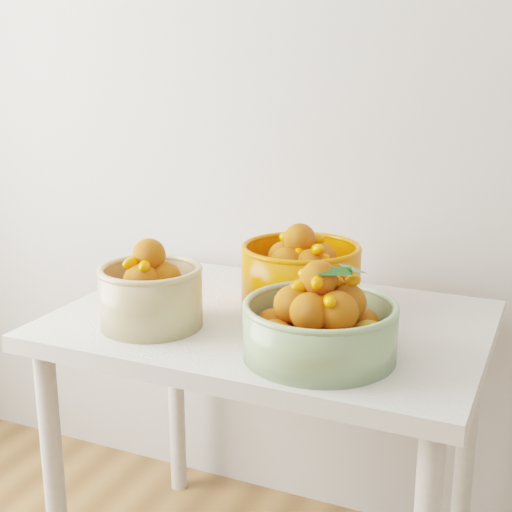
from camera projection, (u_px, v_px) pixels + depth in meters
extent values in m
cube|color=beige|center=(499.00, 56.00, 1.72)|extent=(4.00, 0.04, 2.70)
cube|color=silver|center=(270.00, 325.00, 1.70)|extent=(1.00, 0.70, 0.04)
cylinder|color=silver|center=(54.00, 484.00, 1.71)|extent=(0.05, 0.05, 0.71)
cylinder|color=silver|center=(176.00, 387.00, 2.22)|extent=(0.05, 0.05, 0.71)
cylinder|color=silver|center=(466.00, 446.00, 1.88)|extent=(0.05, 0.05, 0.71)
cylinder|color=tan|center=(151.00, 298.00, 1.62)|extent=(0.28, 0.28, 0.13)
torus|color=tan|center=(150.00, 270.00, 1.61)|extent=(0.29, 0.29, 0.02)
sphere|color=#D1660C|center=(174.00, 307.00, 1.60)|extent=(0.08, 0.08, 0.08)
sphere|color=orange|center=(171.00, 297.00, 1.67)|extent=(0.08, 0.08, 0.08)
sphere|color=orange|center=(142.00, 296.00, 1.68)|extent=(0.08, 0.08, 0.08)
sphere|color=orange|center=(125.00, 305.00, 1.61)|extent=(0.08, 0.08, 0.08)
sphere|color=orange|center=(143.00, 312.00, 1.57)|extent=(0.08, 0.08, 0.08)
sphere|color=orange|center=(151.00, 303.00, 1.63)|extent=(0.08, 0.08, 0.08)
sphere|color=orange|center=(165.00, 278.00, 1.61)|extent=(0.07, 0.07, 0.07)
sphere|color=orange|center=(145.00, 274.00, 1.64)|extent=(0.07, 0.07, 0.07)
sphere|color=orange|center=(141.00, 281.00, 1.58)|extent=(0.08, 0.08, 0.08)
sphere|color=orange|center=(149.00, 255.00, 1.61)|extent=(0.07, 0.07, 0.07)
ellipsoid|color=#FF6902|center=(131.00, 263.00, 1.58)|extent=(0.05, 0.05, 0.04)
ellipsoid|color=#FF6902|center=(154.00, 258.00, 1.62)|extent=(0.03, 0.04, 0.03)
ellipsoid|color=#FF6902|center=(141.00, 250.00, 1.62)|extent=(0.04, 0.04, 0.03)
ellipsoid|color=#FF6902|center=(144.00, 266.00, 1.56)|extent=(0.04, 0.05, 0.03)
cylinder|color=#82A36F|center=(320.00, 331.00, 1.45)|extent=(0.38, 0.38, 0.11)
torus|color=#82A36F|center=(320.00, 306.00, 1.44)|extent=(0.38, 0.38, 0.02)
sphere|color=#D1660C|center=(368.00, 340.00, 1.42)|extent=(0.08, 0.08, 0.08)
sphere|color=orange|center=(363.00, 326.00, 1.49)|extent=(0.08, 0.08, 0.08)
sphere|color=orange|center=(337.00, 317.00, 1.54)|extent=(0.08, 0.08, 0.08)
sphere|color=orange|center=(300.00, 316.00, 1.55)|extent=(0.08, 0.08, 0.08)
sphere|color=orange|center=(273.00, 326.00, 1.49)|extent=(0.07, 0.07, 0.07)
sphere|color=orange|center=(275.00, 340.00, 1.41)|extent=(0.08, 0.08, 0.08)
sphere|color=orange|center=(302.00, 350.00, 1.37)|extent=(0.08, 0.08, 0.08)
sphere|color=orange|center=(344.00, 350.00, 1.36)|extent=(0.08, 0.08, 0.08)
sphere|color=orange|center=(320.00, 333.00, 1.45)|extent=(0.08, 0.08, 0.08)
sphere|color=orange|center=(347.00, 303.00, 1.44)|extent=(0.08, 0.08, 0.08)
sphere|color=orange|center=(330.00, 296.00, 1.49)|extent=(0.08, 0.08, 0.08)
sphere|color=orange|center=(304.00, 296.00, 1.48)|extent=(0.08, 0.08, 0.08)
sphere|color=orange|center=(293.00, 305.00, 1.43)|extent=(0.08, 0.08, 0.08)
sphere|color=orange|center=(309.00, 312.00, 1.39)|extent=(0.08, 0.08, 0.08)
sphere|color=orange|center=(337.00, 312.00, 1.39)|extent=(0.08, 0.08, 0.08)
sphere|color=orange|center=(319.00, 279.00, 1.43)|extent=(0.08, 0.08, 0.08)
ellipsoid|color=#FF6902|center=(300.00, 287.00, 1.42)|extent=(0.05, 0.05, 0.04)
ellipsoid|color=#FF6902|center=(306.00, 275.00, 1.44)|extent=(0.04, 0.03, 0.03)
ellipsoid|color=#FF6902|center=(341.00, 275.00, 1.48)|extent=(0.04, 0.05, 0.04)
ellipsoid|color=#FF6902|center=(326.00, 282.00, 1.48)|extent=(0.03, 0.04, 0.04)
ellipsoid|color=#FF6902|center=(314.00, 280.00, 1.46)|extent=(0.05, 0.05, 0.04)
ellipsoid|color=#FF6902|center=(317.00, 283.00, 1.39)|extent=(0.04, 0.04, 0.04)
ellipsoid|color=#FF6902|center=(332.00, 283.00, 1.47)|extent=(0.04, 0.04, 0.04)
ellipsoid|color=#FF6902|center=(320.00, 298.00, 1.42)|extent=(0.03, 0.05, 0.04)
ellipsoid|color=#FF6902|center=(330.00, 302.00, 1.36)|extent=(0.04, 0.05, 0.03)
ellipsoid|color=#FF6902|center=(336.00, 282.00, 1.45)|extent=(0.04, 0.05, 0.04)
ellipsoid|color=#FF6902|center=(353.00, 281.00, 1.44)|extent=(0.05, 0.05, 0.04)
ellipsoid|color=#FF6902|center=(324.00, 273.00, 1.44)|extent=(0.03, 0.04, 0.04)
ellipsoid|color=#FF6902|center=(311.00, 285.00, 1.42)|extent=(0.05, 0.04, 0.04)
ellipsoid|color=#FF6902|center=(321.00, 292.00, 1.43)|extent=(0.04, 0.05, 0.04)
cylinder|color=#E55903|center=(301.00, 277.00, 1.74)|extent=(0.30, 0.30, 0.15)
torus|color=#E55903|center=(301.00, 248.00, 1.72)|extent=(0.30, 0.30, 0.01)
sphere|color=orange|center=(335.00, 290.00, 1.72)|extent=(0.08, 0.08, 0.08)
sphere|color=orange|center=(331.00, 281.00, 1.79)|extent=(0.08, 0.08, 0.08)
sphere|color=orange|center=(307.00, 276.00, 1.83)|extent=(0.08, 0.08, 0.08)
sphere|color=orange|center=(277.00, 278.00, 1.82)|extent=(0.09, 0.09, 0.09)
sphere|color=orange|center=(265.00, 286.00, 1.75)|extent=(0.08, 0.08, 0.08)
sphere|color=orange|center=(279.00, 295.00, 1.68)|extent=(0.08, 0.08, 0.08)
sphere|color=orange|center=(310.00, 297.00, 1.67)|extent=(0.08, 0.08, 0.08)
sphere|color=orange|center=(300.00, 286.00, 1.75)|extent=(0.08, 0.08, 0.08)
sphere|color=orange|center=(320.00, 260.00, 1.74)|extent=(0.08, 0.08, 0.08)
sphere|color=orange|center=(304.00, 256.00, 1.78)|extent=(0.09, 0.09, 0.09)
sphere|color=orange|center=(284.00, 258.00, 1.76)|extent=(0.08, 0.08, 0.08)
sphere|color=orange|center=(287.00, 265.00, 1.70)|extent=(0.08, 0.08, 0.08)
sphere|color=orange|center=(310.00, 266.00, 1.69)|extent=(0.08, 0.08, 0.08)
sphere|color=orange|center=(300.00, 239.00, 1.72)|extent=(0.08, 0.08, 0.08)
ellipsoid|color=#FF6902|center=(318.00, 249.00, 1.66)|extent=(0.05, 0.05, 0.04)
ellipsoid|color=#FF6902|center=(323.00, 260.00, 1.68)|extent=(0.05, 0.04, 0.04)
ellipsoid|color=#FF6902|center=(302.00, 240.00, 1.77)|extent=(0.04, 0.05, 0.03)
ellipsoid|color=#FF6902|center=(287.00, 238.00, 1.73)|extent=(0.05, 0.04, 0.04)
ellipsoid|color=#FF6902|center=(310.00, 251.00, 1.72)|extent=(0.05, 0.03, 0.04)
ellipsoid|color=#FF6902|center=(305.00, 240.00, 1.70)|extent=(0.05, 0.05, 0.04)
ellipsoid|color=#FF6902|center=(318.00, 239.00, 1.74)|extent=(0.05, 0.05, 0.04)
ellipsoid|color=#FF6902|center=(294.00, 242.00, 1.79)|extent=(0.04, 0.05, 0.04)
ellipsoid|color=#FF6902|center=(286.00, 254.00, 1.72)|extent=(0.05, 0.05, 0.04)
ellipsoid|color=#FF6902|center=(309.00, 235.00, 1.73)|extent=(0.05, 0.05, 0.04)
ellipsoid|color=#FF6902|center=(299.00, 252.00, 1.70)|extent=(0.04, 0.04, 0.03)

